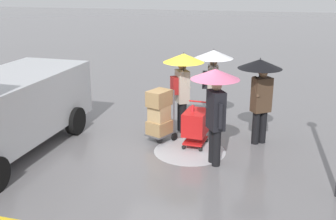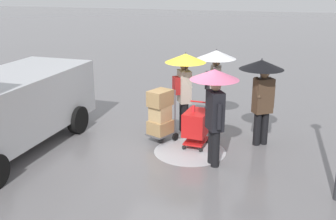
{
  "view_description": "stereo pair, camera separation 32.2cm",
  "coord_description": "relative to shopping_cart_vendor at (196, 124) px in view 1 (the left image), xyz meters",
  "views": [
    {
      "loc": [
        -2.43,
        9.0,
        3.89
      ],
      "look_at": [
        -0.21,
        0.39,
        1.05
      ],
      "focal_mm": 43.97,
      "sensor_mm": 36.0,
      "label": 1
    },
    {
      "loc": [
        -2.74,
        8.91,
        3.89
      ],
      "look_at": [
        -0.21,
        0.39,
        1.05
      ],
      "focal_mm": 43.97,
      "sensor_mm": 36.0,
      "label": 2
    }
  ],
  "objects": [
    {
      "name": "pedestrian_white_side",
      "position": [
        -1.44,
        -0.53,
        1.02
      ],
      "size": [
        1.04,
        1.04,
        2.15
      ],
      "color": "black",
      "rests_on": "ground"
    },
    {
      "name": "pedestrian_far_side",
      "position": [
        -0.15,
        -1.57,
        1.0
      ],
      "size": [
        1.04,
        1.04,
        2.15
      ],
      "color": "black",
      "rests_on": "ground"
    },
    {
      "name": "shopping_cart_vendor",
      "position": [
        0.0,
        0.0,
        0.0
      ],
      "size": [
        0.61,
        0.86,
        1.04
      ],
      "color": "red",
      "rests_on": "ground"
    },
    {
      "name": "pedestrian_black_side",
      "position": [
        0.52,
        -0.84,
        1.0
      ],
      "size": [
        1.04,
        1.04,
        2.15
      ],
      "color": "black",
      "rests_on": "ground"
    },
    {
      "name": "slush_patch_under_van",
      "position": [
        0.06,
        0.37,
        -0.57
      ],
      "size": [
        1.7,
        1.7,
        0.01
      ],
      "primitive_type": "cylinder",
      "color": "#ADAFB5",
      "rests_on": "ground"
    },
    {
      "name": "pedestrian_pink_side",
      "position": [
        -0.56,
        0.86,
        1.02
      ],
      "size": [
        1.04,
        1.04,
        2.15
      ],
      "color": "black",
      "rests_on": "ground"
    },
    {
      "name": "ground_plane",
      "position": [
        0.75,
        0.19,
        -0.57
      ],
      "size": [
        90.0,
        90.0,
        0.0
      ],
      "primitive_type": "plane",
      "color": "slate"
    },
    {
      "name": "hand_dolly_boxes",
      "position": [
        0.91,
        -0.03,
        0.18
      ],
      "size": [
        0.74,
        0.84,
        1.33
      ],
      "color": "#515156",
      "rests_on": "ground"
    }
  ]
}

